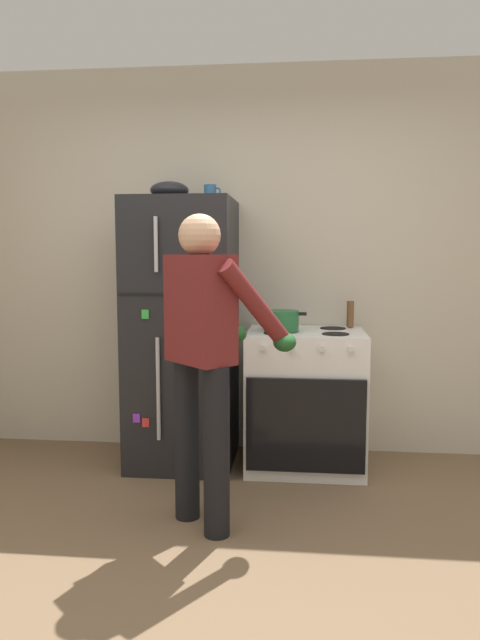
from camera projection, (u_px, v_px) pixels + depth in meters
name	position (u px, v px, depth m)	size (l,w,h in m)	color
ground	(207.00, 597.00, 2.38)	(8.00, 8.00, 0.00)	brown
kitchen_wall_back	(249.00, 262.00, 4.16)	(6.00, 0.10, 2.70)	beige
refrigerator	(183.00, 333.00, 3.88)	(0.68, 0.72, 1.76)	black
stove_range	(305.00, 399.00, 3.84)	(0.76, 0.67, 0.91)	white
person_cook	(206.00, 343.00, 2.94)	(0.68, 0.71, 1.60)	black
red_pot	(281.00, 321.00, 3.75)	(0.32, 0.22, 0.13)	#236638
coffee_mug	(211.00, 192.00, 3.81)	(0.11, 0.08, 0.10)	#2D6093
pepper_mill	(350.00, 314.00, 3.95)	(0.05, 0.05, 0.18)	brown
mixing_bowl	(169.00, 190.00, 3.79)	(0.25, 0.25, 0.11)	black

